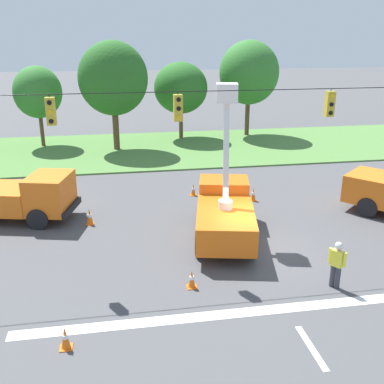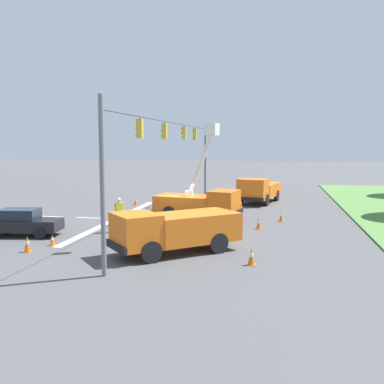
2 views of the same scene
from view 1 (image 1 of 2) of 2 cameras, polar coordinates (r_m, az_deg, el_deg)
ground_plane at (r=19.10m, az=7.30°, el=-7.37°), size 200.00×200.00×0.00m
grass_verge at (r=35.68m, az=-0.99°, el=5.63°), size 56.00×12.00×0.10m
lane_markings at (r=14.53m, az=14.06°, el=-17.33°), size 17.60×15.25×0.01m
signal_gantry at (r=17.54m, az=8.09°, el=6.13°), size 26.20×0.33×7.20m
tree_west at (r=37.45m, az=-19.01°, el=11.89°), size 3.68×4.00×6.32m
tree_centre at (r=34.76m, az=-9.99°, el=13.98°), size 5.15×4.49×8.18m
tree_east at (r=38.35m, az=-1.45°, el=13.06°), size 4.45×4.72×6.43m
tree_far_east at (r=39.76m, az=7.25°, el=14.79°), size 5.05×5.17×8.13m
utility_truck_bucket_lift at (r=19.77m, az=4.17°, el=-2.14°), size 3.54×6.22×6.61m
utility_truck_support_far at (r=23.30m, az=-21.72°, el=-0.55°), size 6.69×3.87×2.26m
road_worker at (r=16.73m, az=17.91°, el=-8.46°), size 0.44×0.53×1.77m
traffic_cone_foreground_left at (r=13.98m, az=-15.80°, el=-17.41°), size 0.36×0.36×0.71m
traffic_cone_mid_left at (r=21.83m, az=-12.87°, el=-3.08°), size 0.36×0.36×0.78m
traffic_cone_mid_right at (r=24.50m, az=7.79°, el=-0.30°), size 0.36×0.36×0.74m
traffic_cone_lane_edge_a at (r=16.24m, az=-0.04°, el=-11.01°), size 0.36×0.36×0.68m
traffic_cone_lane_edge_b at (r=25.11m, az=0.17°, el=0.29°), size 0.36×0.36×0.67m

